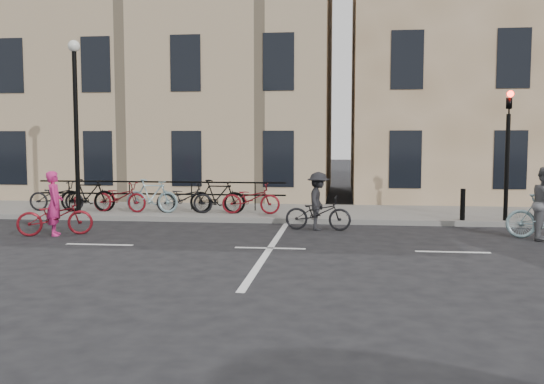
# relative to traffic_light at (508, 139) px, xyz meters

# --- Properties ---
(ground) EXTENTS (120.00, 120.00, 0.00)m
(ground) POSITION_rel_traffic_light_xyz_m (-6.20, -4.34, -2.45)
(ground) COLOR black
(ground) RESTS_ON ground
(sidewalk) EXTENTS (46.00, 4.00, 0.15)m
(sidewalk) POSITION_rel_traffic_light_xyz_m (-10.20, 1.66, -2.38)
(sidewalk) COLOR slate
(sidewalk) RESTS_ON ground
(building_east) EXTENTS (14.00, 10.00, 12.00)m
(building_east) POSITION_rel_traffic_light_xyz_m (2.80, 8.66, 3.70)
(building_east) COLOR #A08360
(building_east) RESTS_ON sidewalk
(building_west) EXTENTS (20.00, 10.00, 10.00)m
(building_west) POSITION_rel_traffic_light_xyz_m (-15.20, 8.66, 2.70)
(building_west) COLOR tan
(building_west) RESTS_ON sidewalk
(traffic_light) EXTENTS (0.18, 0.30, 3.90)m
(traffic_light) POSITION_rel_traffic_light_xyz_m (0.00, 0.00, 0.00)
(traffic_light) COLOR black
(traffic_light) RESTS_ON sidewalk
(lamp_post) EXTENTS (0.36, 0.36, 5.28)m
(lamp_post) POSITION_rel_traffic_light_xyz_m (-12.70, 0.06, 1.04)
(lamp_post) COLOR black
(lamp_post) RESTS_ON sidewalk
(bollard_east) EXTENTS (0.14, 0.14, 0.90)m
(bollard_east) POSITION_rel_traffic_light_xyz_m (-1.20, -0.09, -1.85)
(bollard_east) COLOR black
(bollard_east) RESTS_ON sidewalk
(parked_bikes) EXTENTS (8.30, 1.23, 1.05)m
(parked_bikes) POSITION_rel_traffic_light_xyz_m (-10.55, 0.70, -1.81)
(parked_bikes) COLOR black
(parked_bikes) RESTS_ON sidewalk
(cyclist_pink) EXTENTS (1.95, 1.31, 1.64)m
(cyclist_pink) POSITION_rel_traffic_light_xyz_m (-11.87, -3.14, -1.88)
(cyclist_pink) COLOR maroon
(cyclist_pink) RESTS_ON ground
(cyclist_dark) EXTENTS (1.80, 1.05, 1.57)m
(cyclist_dark) POSITION_rel_traffic_light_xyz_m (-5.24, -1.45, -1.83)
(cyclist_dark) COLOR black
(cyclist_dark) RESTS_ON ground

